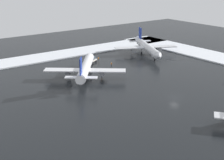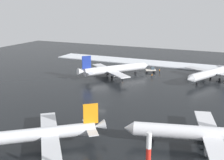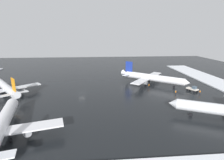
# 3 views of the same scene
# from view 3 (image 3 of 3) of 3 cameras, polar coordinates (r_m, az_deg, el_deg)

# --- Properties ---
(ground_plane) EXTENTS (240.00, 240.00, 0.00)m
(ground_plane) POSITION_cam_3_polar(r_m,az_deg,el_deg) (74.60, -9.88, -4.18)
(ground_plane) COLOR black
(airplane_parked_starboard) EXTENTS (28.55, 25.88, 10.20)m
(airplane_parked_starboard) POSITION_cam_3_polar(r_m,az_deg,el_deg) (87.27, 12.81, 0.75)
(airplane_parked_starboard) COLOR white
(airplane_parked_starboard) RESTS_ON ground_plane
(airplane_foreground_jet) EXTENTS (27.78, 33.09, 9.96)m
(airplane_foreground_jet) POSITION_cam_3_polar(r_m,az_deg,el_deg) (48.87, -32.63, -12.69)
(airplane_foreground_jet) COLOR white
(airplane_foreground_jet) RESTS_ON ground_plane
(airplane_far_rear) EXTENTS (22.73, 25.24, 8.98)m
(airplane_far_rear) POSITION_cam_3_polar(r_m,az_deg,el_deg) (82.17, -31.16, -2.21)
(airplane_far_rear) COLOR silver
(airplane_far_rear) RESTS_ON ground_plane
(pushback_tug) EXTENTS (4.13, 5.09, 2.50)m
(pushback_tug) POSITION_cam_3_polar(r_m,az_deg,el_deg) (82.52, 24.87, -2.58)
(pushback_tug) COLOR silver
(pushback_tug) RESTS_ON ground_plane
(ground_crew_by_nose_gear) EXTENTS (0.36, 0.36, 1.71)m
(ground_crew_by_nose_gear) POSITION_cam_3_polar(r_m,az_deg,el_deg) (82.41, 11.97, -1.75)
(ground_crew_by_nose_gear) COLOR black
(ground_crew_by_nose_gear) RESTS_ON ground_plane
(ground_crew_beside_wing) EXTENTS (0.36, 0.36, 1.71)m
(ground_crew_beside_wing) POSITION_cam_3_polar(r_m,az_deg,el_deg) (80.15, 26.78, -3.52)
(ground_crew_beside_wing) COLOR black
(ground_crew_beside_wing) RESTS_ON ground_plane
(ground_crew_near_tug) EXTENTS (0.36, 0.36, 1.71)m
(ground_crew_near_tug) POSITION_cam_3_polar(r_m,az_deg,el_deg) (76.03, 20.08, -3.75)
(ground_crew_near_tug) COLOR black
(ground_crew_near_tug) RESTS_ON ground_plane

